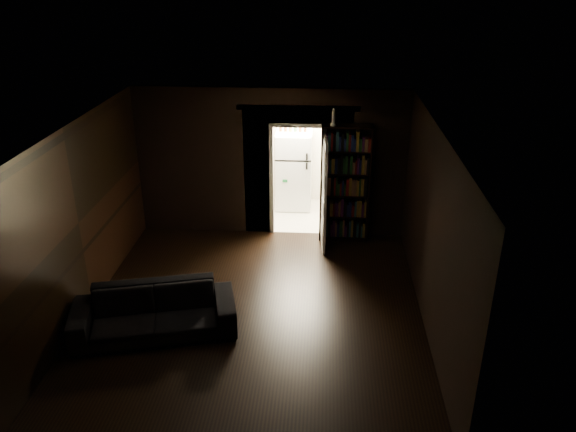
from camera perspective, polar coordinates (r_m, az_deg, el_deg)
name	(u,v)px	position (r m, az deg, el deg)	size (l,w,h in m)	color
ground	(254,312)	(8.59, -3.43, -9.66)	(5.50, 5.50, 0.00)	black
room_walls	(259,182)	(8.76, -2.92, 3.48)	(5.02, 5.61, 2.84)	black
kitchen_alcove	(300,155)	(11.51, 1.25, 6.20)	(2.20, 1.80, 2.60)	beige
sofa	(154,306)	(8.14, -13.50, -8.85)	(2.25, 0.97, 0.86)	black
bookshelf	(345,184)	(10.34, 5.79, 3.27)	(0.90, 0.32, 2.20)	black
refrigerator	(294,170)	(11.79, 0.60, 4.68)	(0.74, 0.68, 1.65)	white
door	(324,193)	(10.09, 3.66, 2.36)	(0.85, 0.05, 2.05)	white
figurine	(333,117)	(9.89, 4.63, 9.98)	(0.10, 0.10, 0.31)	silver
bottles	(293,125)	(11.52, 0.49, 9.21)	(0.66, 0.08, 0.27)	black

